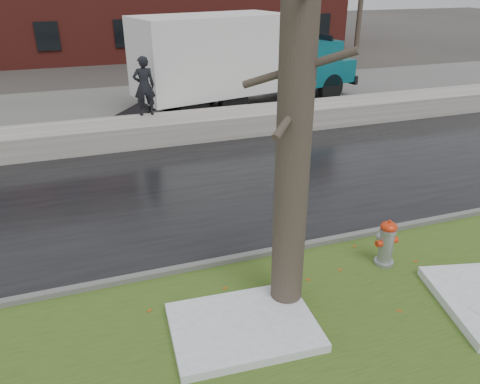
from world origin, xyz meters
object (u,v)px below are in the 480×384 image
object	(u,v)px
worker	(144,86)
box_truck	(237,60)
tree	(295,114)
fire_hydrant	(387,241)

from	to	relation	value
worker	box_truck	bearing A→B (deg)	-149.37
box_truck	worker	distance (m)	4.76
worker	tree	bearing A→B (deg)	93.58
box_truck	worker	xyz separation A→B (m)	(-4.06, -2.48, -0.24)
box_truck	fire_hydrant	bearing A→B (deg)	-108.33
worker	fire_hydrant	bearing A→B (deg)	106.89
fire_hydrant	tree	xyz separation A→B (m)	(-2.23, -0.42, 2.74)
fire_hydrant	worker	size ratio (longest dim) A/B	0.48
fire_hydrant	box_truck	distance (m)	11.93
fire_hydrant	tree	distance (m)	3.55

